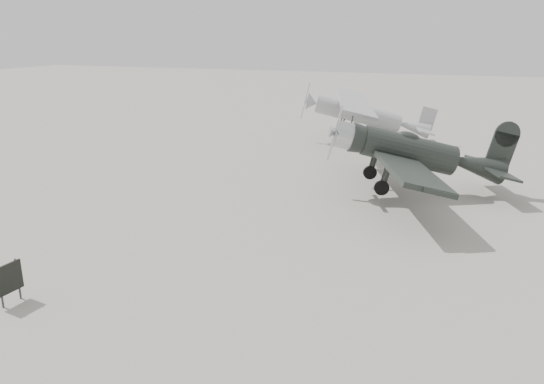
# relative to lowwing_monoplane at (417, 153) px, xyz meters

# --- Properties ---
(ground) EXTENTS (160.00, 160.00, 0.00)m
(ground) POSITION_rel_lowwing_monoplane_xyz_m (-5.47, -6.41, -1.96)
(ground) COLOR gray
(ground) RESTS_ON ground
(lowwing_monoplane) EXTENTS (8.42, 11.31, 3.70)m
(lowwing_monoplane) POSITION_rel_lowwing_monoplane_xyz_m (0.00, 0.00, 0.00)
(lowwing_monoplane) COLOR black
(lowwing_monoplane) RESTS_ON ground
(highwing_monoplane) EXTENTS (8.61, 12.02, 3.40)m
(highwing_monoplane) POSITION_rel_lowwing_monoplane_xyz_m (-4.48, 11.00, 0.17)
(highwing_monoplane) COLOR #A6AAAC
(highwing_monoplane) RESTS_ON ground
(sign_board) EXTENTS (0.14, 0.83, 1.20)m
(sign_board) POSITION_rel_lowwing_monoplane_xyz_m (-9.23, -14.03, -1.24)
(sign_board) COLOR #333333
(sign_board) RESTS_ON ground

